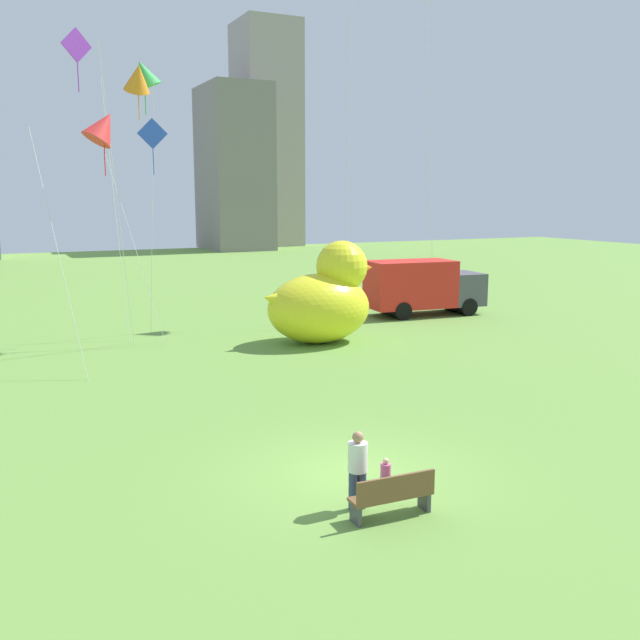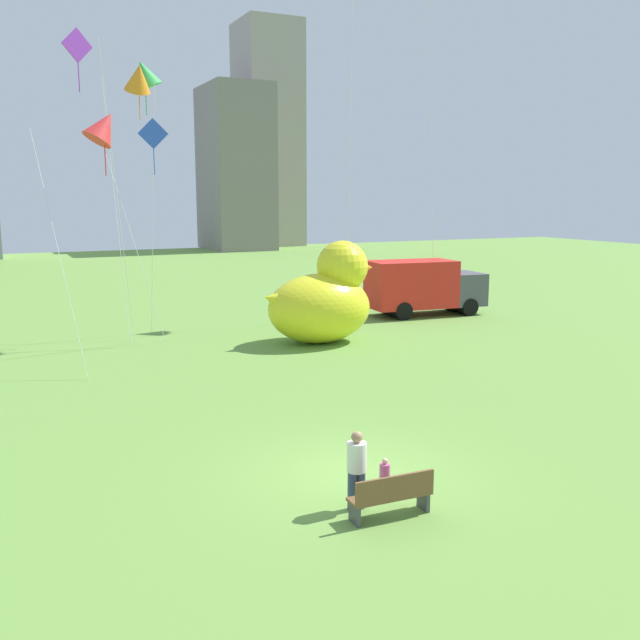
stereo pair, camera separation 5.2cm
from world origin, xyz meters
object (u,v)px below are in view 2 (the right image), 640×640
at_px(kite_orange, 138,78).
at_px(kite_purple, 81,60).
at_px(park_bench, 392,495).
at_px(kite_red, 104,127).
at_px(kite_blue, 152,142).
at_px(giant_inflatable_duck, 323,300).
at_px(kite_green, 145,74).
at_px(person_child, 385,477).
at_px(person_adult, 357,466).
at_px(box_truck, 423,287).

bearing_deg(kite_orange, kite_purple, -141.87).
bearing_deg(park_bench, kite_red, 99.19).
distance_m(park_bench, kite_blue, 21.22).
relative_size(giant_inflatable_duck, kite_green, 0.43).
bearing_deg(kite_red, park_bench, -80.81).
bearing_deg(kite_red, kite_purple, 96.41).
xyz_separation_m(park_bench, person_child, (0.32, 0.81, 0.01)).
xyz_separation_m(person_adult, box_truck, (14.19, 18.94, 0.57)).
height_order(park_bench, person_adult, person_adult).
height_order(person_adult, kite_red, kite_red).
xyz_separation_m(person_child, kite_green, (-0.17, 20.13, 10.78)).
relative_size(person_adult, kite_blue, 0.17).
xyz_separation_m(giant_inflatable_duck, box_truck, (7.70, 4.04, -0.37)).
xyz_separation_m(park_bench, kite_blue, (0.05, 19.69, 7.89)).
relative_size(person_adult, giant_inflatable_duck, 0.31).
distance_m(park_bench, kite_green, 23.55).
bearing_deg(kite_red, person_adult, -81.95).
relative_size(box_truck, kite_purple, 0.51).
bearing_deg(person_child, person_adult, -168.57).
xyz_separation_m(park_bench, kite_orange, (-0.28, 20.27, 10.50)).
height_order(kite_purple, kite_blue, kite_purple).
distance_m(person_adult, kite_blue, 20.46).
distance_m(park_bench, giant_inflatable_duck, 16.76).
bearing_deg(kite_green, kite_red, -116.85).
relative_size(kite_red, kite_blue, 0.99).
bearing_deg(kite_orange, park_bench, -89.22).
relative_size(box_truck, kite_blue, 0.68).
distance_m(kite_purple, kite_blue, 4.26).
bearing_deg(person_adult, person_child, 11.43).
height_order(giant_inflatable_duck, kite_red, kite_red).
relative_size(kite_green, kite_blue, 1.28).
relative_size(giant_inflatable_duck, box_truck, 0.82).
relative_size(park_bench, box_truck, 0.27).
xyz_separation_m(giant_inflatable_duck, kite_blue, (-6.02, 4.13, 6.55)).
distance_m(park_bench, box_truck, 23.97).
xyz_separation_m(kite_red, kite_orange, (2.26, 4.62, 2.46)).
bearing_deg(park_bench, kite_blue, 89.87).
bearing_deg(giant_inflatable_duck, park_bench, -111.31).
bearing_deg(kite_purple, kite_green, 41.91).
xyz_separation_m(kite_red, kite_blue, (2.58, 4.04, -0.14)).
distance_m(kite_green, kite_purple, 3.99).
distance_m(person_child, kite_red, 17.11).
relative_size(park_bench, kite_red, 0.18).
height_order(kite_red, kite_orange, kite_orange).
relative_size(person_child, kite_orange, 0.07).
relative_size(kite_green, kite_orange, 1.02).
bearing_deg(kite_red, kite_blue, 57.47).
distance_m(park_bench, person_child, 0.87).
bearing_deg(park_bench, box_truck, 54.91).
relative_size(person_adult, box_truck, 0.25).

